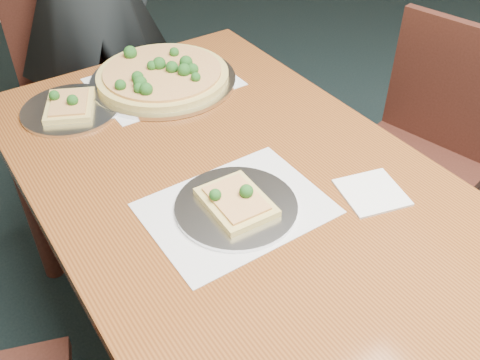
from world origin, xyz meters
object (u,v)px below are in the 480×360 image
chair_right (423,144)px  slice_plate_near (236,204)px  pizza_pan (163,76)px  dining_table (240,208)px  chair_far (73,76)px  slice_plate_far (70,107)px

chair_right → slice_plate_near: (-0.84, -0.13, 0.25)m
pizza_pan → dining_table: bearing=-97.1°
chair_far → dining_table: bearing=-77.3°
dining_table → slice_plate_near: bearing=-128.8°
dining_table → chair_far: chair_far is taller
chair_far → slice_plate_near: (-0.03, -1.25, 0.25)m
chair_far → chair_right: (0.82, -1.12, 0.00)m
dining_table → chair_far: (-0.04, 1.17, -0.14)m
slice_plate_far → pizza_pan: bearing=-0.4°
dining_table → chair_right: (0.78, 0.05, -0.14)m
chair_right → pizza_pan: chair_right is taller
pizza_pan → slice_plate_far: 0.30m
dining_table → slice_plate_far: slice_plate_far is taller
pizza_pan → slice_plate_near: bearing=-102.1°
dining_table → slice_plate_far: bearing=113.5°
chair_right → slice_plate_near: bearing=-94.4°
slice_plate_near → pizza_pan: bearing=77.9°
slice_plate_near → slice_plate_far: (-0.17, 0.61, -0.00)m
dining_table → chair_right: chair_right is taller
pizza_pan → slice_plate_near: 0.62m
dining_table → slice_plate_near: (-0.06, -0.08, 0.11)m
slice_plate_far → slice_plate_near: bearing=-74.8°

